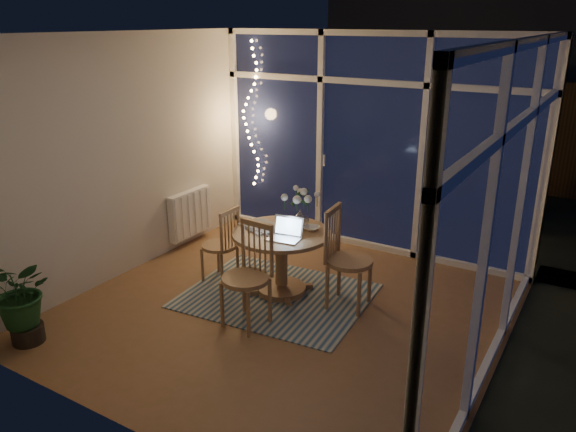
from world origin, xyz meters
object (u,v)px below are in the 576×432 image
at_px(chair_left, 219,244).
at_px(flower_vase, 300,217).
at_px(potted_plant, 23,303).
at_px(chair_front, 245,276).
at_px(chair_right, 350,259).
at_px(dining_table, 281,262).
at_px(laptop, 284,229).

height_order(chair_left, flower_vase, flower_vase).
bearing_deg(potted_plant, chair_front, 39.88).
bearing_deg(chair_right, dining_table, 91.61).
xyz_separation_m(chair_right, laptop, (-0.59, -0.26, 0.28)).
height_order(flower_vase, potted_plant, flower_vase).
relative_size(dining_table, chair_right, 0.97).
distance_m(chair_right, chair_front, 1.05).
bearing_deg(chair_front, chair_right, 55.54).
bearing_deg(flower_vase, chair_front, -91.91).
bearing_deg(laptop, chair_right, 16.18).
distance_m(laptop, potted_plant, 2.42).
bearing_deg(chair_left, flower_vase, 112.30).
distance_m(chair_left, chair_right, 1.47).
relative_size(chair_left, chair_front, 0.86).
bearing_deg(flower_vase, chair_left, -159.03).
xyz_separation_m(dining_table, chair_right, (0.73, 0.09, 0.18)).
xyz_separation_m(dining_table, flower_vase, (0.10, 0.22, 0.45)).
bearing_deg(chair_right, laptop, 108.55).
height_order(dining_table, chair_front, chair_front).
bearing_deg(laptop, flower_vase, 88.73).
distance_m(dining_table, chair_front, 0.75).
distance_m(dining_table, chair_left, 0.74).
height_order(chair_right, laptop, chair_right).
relative_size(chair_right, chair_front, 1.04).
height_order(dining_table, flower_vase, flower_vase).
xyz_separation_m(dining_table, laptop, (0.14, -0.17, 0.45)).
bearing_deg(flower_vase, dining_table, -113.98).
bearing_deg(laptop, chair_left, 167.48).
distance_m(dining_table, potted_plant, 2.43).
bearing_deg(chair_left, dining_table, 99.07).
distance_m(chair_left, potted_plant, 2.00).
xyz_separation_m(laptop, flower_vase, (-0.04, 0.39, -0.01)).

